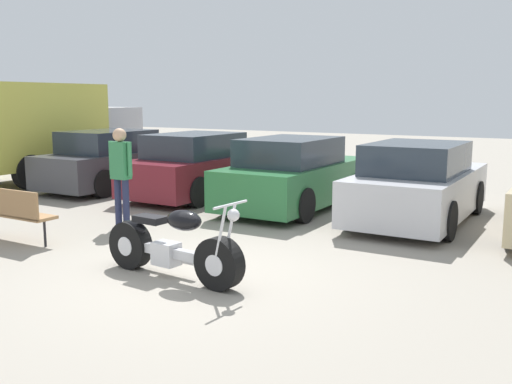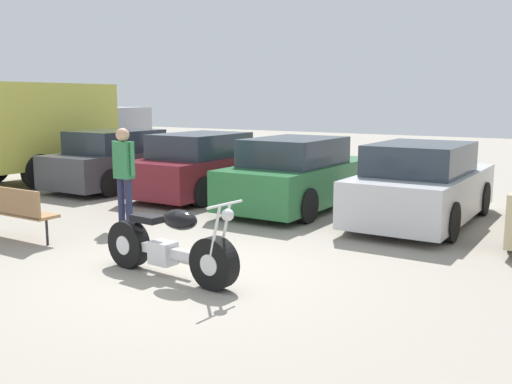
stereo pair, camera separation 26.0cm
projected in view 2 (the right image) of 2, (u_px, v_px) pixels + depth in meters
ground_plane at (188, 273)px, 7.58m from camera, size 60.00×60.00×0.00m
motorcycle at (167, 246)px, 7.36m from camera, size 2.21×0.64×1.09m
parked_car_dark_grey at (122, 161)px, 14.78m from camera, size 1.84×4.14×1.50m
parked_car_maroon at (206, 167)px, 13.53m from camera, size 1.84×4.14×1.50m
parked_car_green at (299, 176)px, 11.97m from camera, size 1.84×4.14×1.50m
parked_car_silver at (422, 186)px, 10.57m from camera, size 1.84×4.14×1.50m
delivery_truck at (50, 128)px, 15.99m from camera, size 2.18×5.76×2.70m
park_bench at (12, 207)px, 9.26m from camera, size 1.66×0.41×0.89m
person_standing at (124, 168)px, 10.16m from camera, size 0.52×0.24×1.78m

